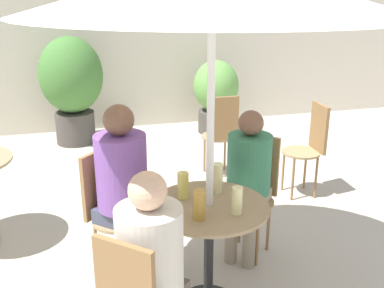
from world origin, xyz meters
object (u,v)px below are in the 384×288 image
at_px(bistro_chair_0, 254,185).
at_px(beer_glass_2, 199,205).
at_px(potted_plant_0, 72,83).
at_px(cafe_table_near, 209,230).
at_px(bistro_chair_1, 108,204).
at_px(seated_person_2, 152,261).
at_px(beer_glass_0, 217,178).
at_px(seated_person_1, 124,181).
at_px(beer_glass_3, 237,200).
at_px(seated_person_0, 248,173).
at_px(beer_glass_1, 183,185).
at_px(bistro_chair_3, 310,142).
at_px(potted_plant_1, 216,93).
at_px(bistro_chair_4, 221,130).

relative_size(bistro_chair_0, beer_glass_2, 5.15).
xyz_separation_m(bistro_chair_0, potted_plant_0, (-1.27, 3.03, 0.26)).
bearing_deg(cafe_table_near, bistro_chair_1, 136.74).
relative_size(seated_person_2, potted_plant_0, 0.84).
bearing_deg(beer_glass_0, beer_glass_2, -123.72).
bearing_deg(seated_person_1, cafe_table_near, -90.00).
xyz_separation_m(bistro_chair_1, potted_plant_0, (-0.18, 3.07, 0.26)).
bearing_deg(potted_plant_0, beer_glass_3, -77.02).
distance_m(cafe_table_near, seated_person_0, 0.64).
bearing_deg(beer_glass_1, bistro_chair_3, 38.01).
xyz_separation_m(seated_person_1, seated_person_2, (0.03, -0.89, -0.05)).
height_order(beer_glass_2, potted_plant_1, potted_plant_1).
relative_size(bistro_chair_0, potted_plant_0, 0.66).
xyz_separation_m(bistro_chair_4, beer_glass_2, (-0.84, -2.11, 0.26)).
xyz_separation_m(beer_glass_3, potted_plant_1, (1.07, 3.70, -0.24)).
height_order(bistro_chair_1, beer_glass_3, bistro_chair_1).
bearing_deg(bistro_chair_4, bistro_chair_0, 81.62).
bearing_deg(cafe_table_near, beer_glass_0, 57.80).
xyz_separation_m(seated_person_0, beer_glass_0, (-0.33, -0.30, 0.13)).
relative_size(bistro_chair_4, potted_plant_1, 0.89).
distance_m(beer_glass_3, potted_plant_0, 3.84).
distance_m(beer_glass_0, potted_plant_1, 3.58).
height_order(bistro_chair_4, seated_person_0, seated_person_0).
distance_m(beer_glass_1, beer_glass_2, 0.29).
relative_size(bistro_chair_0, bistro_chair_4, 1.00).
xyz_separation_m(bistro_chair_0, seated_person_1, (-0.99, -0.13, 0.20)).
xyz_separation_m(cafe_table_near, potted_plant_1, (1.19, 3.56, 0.01)).
xyz_separation_m(bistro_chair_3, beer_glass_2, (-1.55, -1.51, 0.26)).
relative_size(seated_person_1, potted_plant_0, 0.90).
bearing_deg(seated_person_2, bistro_chair_3, -92.56).
bearing_deg(seated_person_2, bistro_chair_0, -90.00).
distance_m(bistro_chair_0, bistro_chair_4, 1.41).
distance_m(seated_person_2, beer_glass_0, 0.82).
bearing_deg(beer_glass_0, bistro_chair_3, 41.90).
bearing_deg(bistro_chair_0, potted_plant_0, 156.01).
relative_size(seated_person_1, beer_glass_2, 7.10).
distance_m(cafe_table_near, bistro_chair_3, 1.98).
bearing_deg(beer_glass_3, beer_glass_0, 93.52).
xyz_separation_m(seated_person_1, beer_glass_2, (0.35, -0.58, 0.06)).
distance_m(seated_person_0, beer_glass_0, 0.46).
xyz_separation_m(beer_glass_0, potted_plant_1, (1.09, 3.40, -0.25)).
bearing_deg(bistro_chair_4, beer_glass_0, 70.62).
bearing_deg(bistro_chair_1, bistro_chair_4, 1.11).
distance_m(bistro_chair_3, beer_glass_3, 2.02).
bearing_deg(bistro_chair_0, beer_glass_2, -88.44).
distance_m(seated_person_0, potted_plant_1, 3.20).
bearing_deg(beer_glass_0, potted_plant_0, 103.78).
xyz_separation_m(bistro_chair_0, seated_person_0, (-0.10, -0.10, 0.15)).
distance_m(cafe_table_near, bistro_chair_4, 2.09).
bearing_deg(bistro_chair_4, seated_person_0, 78.57).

